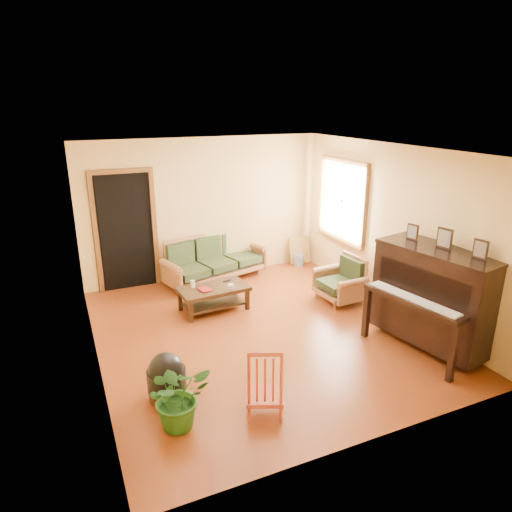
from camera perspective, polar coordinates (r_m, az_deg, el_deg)
name	(u,v)px	position (r m, az deg, el deg)	size (l,w,h in m)	color
floor	(260,331)	(6.76, 0.52, -9.39)	(5.00, 5.00, 0.00)	#5D230C
doorway	(126,232)	(8.26, -15.95, 2.85)	(1.08, 0.16, 2.05)	black
window	(343,201)	(8.37, 10.80, 6.79)	(0.12, 1.36, 1.46)	white
sofa	(216,259)	(8.50, -5.06, -0.34)	(1.94, 0.81, 0.83)	#905B35
coffee_table	(214,299)	(7.36, -5.32, -5.32)	(1.08, 0.59, 0.39)	black
armchair	(339,279)	(7.72, 10.36, -2.90)	(0.72, 0.76, 0.76)	#905B35
piano	(434,299)	(6.54, 21.33, -5.02)	(0.93, 1.58, 1.40)	black
footstool	(167,382)	(5.40, -11.09, -15.21)	(0.44, 0.44, 0.42)	black
red_chair	(264,379)	(4.99, 1.05, -15.07)	(0.39, 0.42, 0.83)	maroon
leaning_frame	(300,250)	(9.40, 5.46, 0.73)	(0.43, 0.10, 0.58)	#B6973C
ceramic_crock	(299,260)	(9.34, 5.37, -0.51)	(0.19, 0.19, 0.24)	#2F4B8D
potted_plant	(178,396)	(4.91, -9.67, -16.83)	(0.65, 0.56, 0.72)	#1E5016
book	(200,291)	(7.14, -6.98, -4.34)	(0.17, 0.22, 0.02)	maroon
candle	(193,284)	(7.28, -7.91, -3.49)	(0.07, 0.07, 0.12)	white
glass_jar	(231,286)	(7.22, -3.17, -3.77)	(0.09, 0.09, 0.06)	silver
remote	(227,281)	(7.51, -3.64, -3.08)	(0.14, 0.04, 0.01)	black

